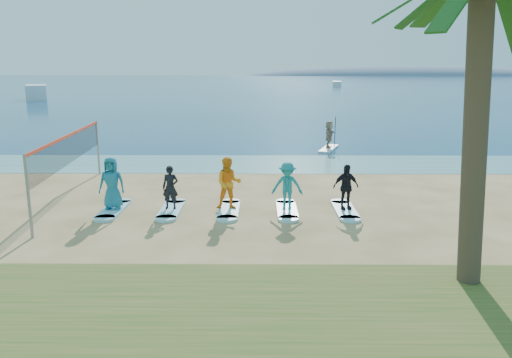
{
  "coord_description": "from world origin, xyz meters",
  "views": [
    {
      "loc": [
        1.46,
        -14.86,
        4.88
      ],
      "look_at": [
        1.32,
        2.0,
        1.1
      ],
      "focal_mm": 35.0,
      "sensor_mm": 36.0,
      "label": 1
    }
  ],
  "objects_px": {
    "boat_offshore_a": "(37,99)",
    "student_3": "(287,186)",
    "surfboard_3": "(287,210)",
    "student_4": "(346,187)",
    "student_1": "(170,187)",
    "student_2": "(229,183)",
    "surfboard_4": "(345,210)",
    "paddleboarder": "(329,134)",
    "student_0": "(112,183)",
    "boat_offshore_b": "(337,87)",
    "volleyball_net": "(70,149)",
    "surfboard_1": "(171,210)",
    "surfboard_2": "(229,210)",
    "surfboard_0": "(114,210)",
    "paddleboard": "(329,149)"
  },
  "relations": [
    {
      "from": "student_4",
      "to": "student_0",
      "type": "bearing_deg",
      "value": 167.02
    },
    {
      "from": "paddleboarder",
      "to": "surfboard_0",
      "type": "bearing_deg",
      "value": 161.25
    },
    {
      "from": "paddleboarder",
      "to": "student_4",
      "type": "relative_size",
      "value": 1.03
    },
    {
      "from": "surfboard_1",
      "to": "surfboard_2",
      "type": "xyz_separation_m",
      "value": [
        2.01,
        0.0,
        0.0
      ]
    },
    {
      "from": "surfboard_2",
      "to": "student_3",
      "type": "distance_m",
      "value": 2.19
    },
    {
      "from": "volleyball_net",
      "to": "surfboard_4",
      "type": "xyz_separation_m",
      "value": [
        10.05,
        -1.65,
        -1.86
      ]
    },
    {
      "from": "paddleboard",
      "to": "boat_offshore_a",
      "type": "relative_size",
      "value": 0.37
    },
    {
      "from": "paddleboarder",
      "to": "boat_offshore_b",
      "type": "bearing_deg",
      "value": 7.29
    },
    {
      "from": "surfboard_3",
      "to": "surfboard_4",
      "type": "bearing_deg",
      "value": 0.0
    },
    {
      "from": "paddleboarder",
      "to": "student_3",
      "type": "relative_size",
      "value": 0.98
    },
    {
      "from": "surfboard_2",
      "to": "surfboard_4",
      "type": "bearing_deg",
      "value": 0.0
    },
    {
      "from": "student_2",
      "to": "surfboard_4",
      "type": "relative_size",
      "value": 0.82
    },
    {
      "from": "surfboard_0",
      "to": "student_2",
      "type": "bearing_deg",
      "value": 0.0
    },
    {
      "from": "volleyball_net",
      "to": "surfboard_3",
      "type": "height_order",
      "value": "volleyball_net"
    },
    {
      "from": "volleyball_net",
      "to": "surfboard_4",
      "type": "height_order",
      "value": "volleyball_net"
    },
    {
      "from": "paddleboard",
      "to": "student_1",
      "type": "relative_size",
      "value": 1.99
    },
    {
      "from": "surfboard_1",
      "to": "student_3",
      "type": "relative_size",
      "value": 1.34
    },
    {
      "from": "volleyball_net",
      "to": "surfboard_3",
      "type": "bearing_deg",
      "value": -11.63
    },
    {
      "from": "boat_offshore_b",
      "to": "student_1",
      "type": "distance_m",
      "value": 116.93
    },
    {
      "from": "boat_offshore_b",
      "to": "student_3",
      "type": "bearing_deg",
      "value": -91.23
    },
    {
      "from": "surfboard_0",
      "to": "surfboard_1",
      "type": "xyz_separation_m",
      "value": [
        2.01,
        0.0,
        0.0
      ]
    },
    {
      "from": "student_1",
      "to": "surfboard_2",
      "type": "relative_size",
      "value": 0.68
    },
    {
      "from": "student_1",
      "to": "surfboard_3",
      "type": "relative_size",
      "value": 0.68
    },
    {
      "from": "boat_offshore_a",
      "to": "surfboard_3",
      "type": "bearing_deg",
      "value": -82.82
    },
    {
      "from": "boat_offshore_a",
      "to": "surfboard_4",
      "type": "xyz_separation_m",
      "value": [
        37.68,
        -61.48,
        0.04
      ]
    },
    {
      "from": "boat_offshore_b",
      "to": "student_2",
      "type": "xyz_separation_m",
      "value": [
        -20.97,
        -114.65,
        1.0
      ]
    },
    {
      "from": "boat_offshore_a",
      "to": "student_1",
      "type": "bearing_deg",
      "value": -85.7
    },
    {
      "from": "surfboard_3",
      "to": "student_4",
      "type": "distance_m",
      "value": 2.18
    },
    {
      "from": "paddleboard",
      "to": "surfboard_0",
      "type": "relative_size",
      "value": 1.36
    },
    {
      "from": "student_3",
      "to": "student_1",
      "type": "bearing_deg",
      "value": -173.98
    },
    {
      "from": "student_3",
      "to": "surfboard_2",
      "type": "bearing_deg",
      "value": -173.98
    },
    {
      "from": "student_1",
      "to": "surfboard_2",
      "type": "bearing_deg",
      "value": 3.65
    },
    {
      "from": "student_1",
      "to": "student_4",
      "type": "xyz_separation_m",
      "value": [
        6.04,
        0.0,
        0.03
      ]
    },
    {
      "from": "student_0",
      "to": "surfboard_3",
      "type": "bearing_deg",
      "value": 1.99
    },
    {
      "from": "surfboard_3",
      "to": "surfboard_2",
      "type": "bearing_deg",
      "value": 180.0
    },
    {
      "from": "student_0",
      "to": "boat_offshore_b",
      "type": "bearing_deg",
      "value": 79.69
    },
    {
      "from": "boat_offshore_a",
      "to": "student_3",
      "type": "height_order",
      "value": "student_3"
    },
    {
      "from": "student_2",
      "to": "surfboard_4",
      "type": "height_order",
      "value": "student_2"
    },
    {
      "from": "surfboard_1",
      "to": "surfboard_4",
      "type": "relative_size",
      "value": 1.0
    },
    {
      "from": "paddleboarder",
      "to": "student_4",
      "type": "bearing_deg",
      "value": -169.15
    },
    {
      "from": "volleyball_net",
      "to": "student_1",
      "type": "bearing_deg",
      "value": -22.42
    },
    {
      "from": "paddleboarder",
      "to": "student_0",
      "type": "xyz_separation_m",
      "value": [
        -9.28,
        -13.32,
        0.07
      ]
    },
    {
      "from": "surfboard_0",
      "to": "surfboard_1",
      "type": "distance_m",
      "value": 2.01
    },
    {
      "from": "paddleboard",
      "to": "student_2",
      "type": "distance_m",
      "value": 14.35
    },
    {
      "from": "student_1",
      "to": "student_2",
      "type": "height_order",
      "value": "student_2"
    },
    {
      "from": "boat_offshore_a",
      "to": "surfboard_1",
      "type": "relative_size",
      "value": 3.66
    },
    {
      "from": "student_1",
      "to": "surfboard_3",
      "type": "distance_m",
      "value": 4.1
    },
    {
      "from": "boat_offshore_a",
      "to": "student_4",
      "type": "distance_m",
      "value": 72.11
    },
    {
      "from": "student_1",
      "to": "student_4",
      "type": "height_order",
      "value": "student_4"
    },
    {
      "from": "student_2",
      "to": "surfboard_3",
      "type": "distance_m",
      "value": 2.23
    }
  ]
}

